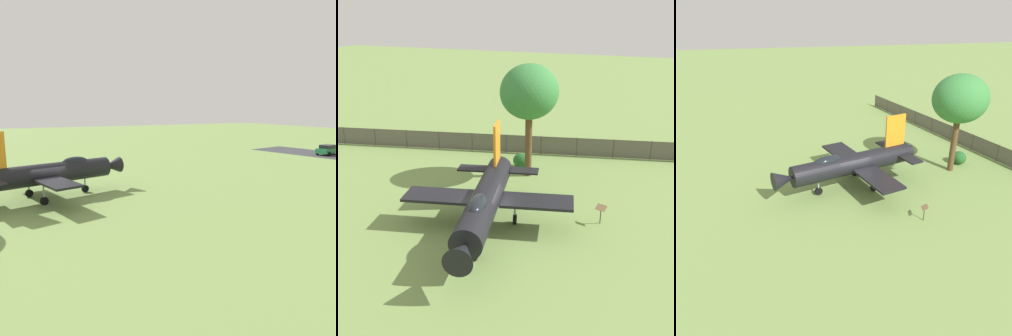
{
  "view_description": "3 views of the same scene",
  "coord_description": "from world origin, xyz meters",
  "views": [
    {
      "loc": [
        -2.88,
        -26.86,
        6.9
      ],
      "look_at": [
        10.4,
        0.56,
        1.5
      ],
      "focal_mm": 36.47,
      "sensor_mm": 36.0,
      "label": 1
    },
    {
      "loc": [
        19.21,
        9.7,
        11.82
      ],
      "look_at": [
        -3.6,
        -0.38,
        2.5
      ],
      "focal_mm": 45.65,
      "sensor_mm": 36.0,
      "label": 2
    },
    {
      "loc": [
        5.85,
        23.05,
        13.06
      ],
      "look_at": [
        0.73,
        -0.09,
        1.6
      ],
      "focal_mm": 36.08,
      "sensor_mm": 36.0,
      "label": 3
    }
  ],
  "objects": [
    {
      "name": "shade_tree",
      "position": [
        -9.0,
        -0.95,
        6.27
      ],
      "size": [
        4.58,
        4.14,
        8.3
      ],
      "color": "brown",
      "rests_on": "ground_plane"
    },
    {
      "name": "perimeter_fence",
      "position": [
        -13.34,
        -4.68,
        0.86
      ],
      "size": [
        9.23,
        35.45,
        1.62
      ],
      "rotation": [
        0.0,
        0.0,
        4.97
      ],
      "color": "#4C4238",
      "rests_on": "ground_plane"
    },
    {
      "name": "display_jet",
      "position": [
        0.33,
        0.09,
        2.0
      ],
      "size": [
        11.89,
        9.8,
        5.3
      ],
      "rotation": [
        0.0,
        0.0,
        0.27
      ],
      "color": "black",
      "rests_on": "ground_plane"
    },
    {
      "name": "info_plaque",
      "position": [
        -3.46,
        5.72,
        0.85
      ],
      "size": [
        0.53,
        0.68,
        1.14
      ],
      "color": "#333333",
      "rests_on": "ground_plane"
    },
    {
      "name": "shrub_near_fence",
      "position": [
        -10.39,
        -2.04,
        0.57
      ],
      "size": [
        1.29,
        1.37,
        1.14
      ],
      "color": "#235B26",
      "rests_on": "ground_plane"
    },
    {
      "name": "ground_plane",
      "position": [
        0.0,
        0.0,
        0.0
      ],
      "size": [
        200.0,
        200.0,
        0.0
      ],
      "primitive_type": "plane",
      "color": "#75934C"
    }
  ]
}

